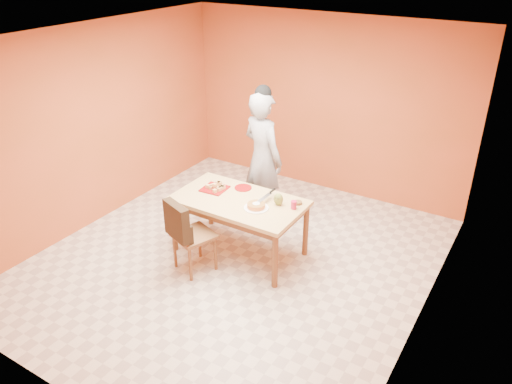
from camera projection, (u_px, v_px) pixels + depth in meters
The scene contains 17 objects.
floor at pixel (235, 260), 6.26m from camera, with size 5.00×5.00×0.00m, color beige.
ceiling at pixel (230, 39), 5.04m from camera, with size 5.00×5.00×0.00m, color silver.
wall_back at pixel (325, 106), 7.55m from camera, with size 4.50×4.50×0.00m, color #C3522D.
wall_left at pixel (94, 127), 6.70m from camera, with size 5.00×5.00×0.00m, color #C3522D.
wall_right at pixel (435, 213), 4.60m from camera, with size 5.00×5.00×0.00m, color #C3522D.
dining_table at pixel (239, 206), 6.14m from camera, with size 1.60×0.90×0.76m.
dining_chair at pixel (193, 234), 5.88m from camera, with size 0.57×0.64×0.96m.
pastry_pile at pixel (214, 185), 6.32m from camera, with size 0.27×0.27×0.09m, color #E9BB63, non-canonical shape.
person at pixel (263, 158), 6.79m from camera, with size 0.68×0.45×1.87m, color gray.
pastry_platter at pixel (215, 189), 6.34m from camera, with size 0.30×0.30×0.02m, color maroon.
red_dinner_plate at pixel (243, 188), 6.37m from camera, with size 0.22×0.22×0.01m, color maroon.
white_cake_plate at pixel (256, 208), 5.90m from camera, with size 0.30×0.30×0.01m, color white.
sponge_cake at pixel (256, 206), 5.88m from camera, with size 0.22×0.22×0.05m, color orange.
cake_server at pixel (265, 197), 6.00m from camera, with size 0.05×0.27×0.01m, color silver.
egg_ornament at pixel (278, 199), 5.94m from camera, with size 0.12×0.10×0.15m, color olive.
magenta_glass at pixel (294, 205), 5.87m from camera, with size 0.07×0.07×0.10m, color #BA1B46.
checker_tin at pixel (298, 203), 5.99m from camera, with size 0.10×0.10×0.03m, color #3A1C0F.
Camera 1 is at (2.94, -4.29, 3.61)m, focal length 35.00 mm.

